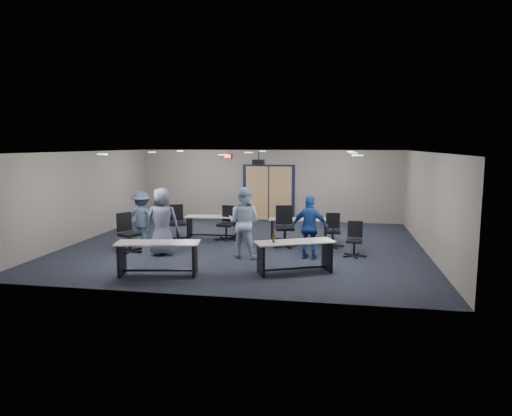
% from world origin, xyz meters
% --- Properties ---
extents(floor, '(10.00, 10.00, 0.00)m').
position_xyz_m(floor, '(0.00, 0.00, 0.00)').
color(floor, black).
rests_on(floor, ground).
extents(back_wall, '(10.00, 0.04, 2.70)m').
position_xyz_m(back_wall, '(0.00, 4.50, 1.35)').
color(back_wall, gray).
rests_on(back_wall, floor).
extents(front_wall, '(10.00, 0.04, 2.70)m').
position_xyz_m(front_wall, '(0.00, -4.50, 1.35)').
color(front_wall, gray).
rests_on(front_wall, floor).
extents(left_wall, '(0.04, 9.00, 2.70)m').
position_xyz_m(left_wall, '(-5.00, 0.00, 1.35)').
color(left_wall, gray).
rests_on(left_wall, floor).
extents(right_wall, '(0.04, 9.00, 2.70)m').
position_xyz_m(right_wall, '(5.00, 0.00, 1.35)').
color(right_wall, gray).
rests_on(right_wall, floor).
extents(ceiling, '(10.00, 9.00, 0.04)m').
position_xyz_m(ceiling, '(0.00, 0.00, 2.70)').
color(ceiling, white).
rests_on(ceiling, back_wall).
extents(double_door, '(2.00, 0.07, 2.20)m').
position_xyz_m(double_door, '(0.00, 4.46, 1.05)').
color(double_door, black).
rests_on(double_door, back_wall).
extents(exit_sign, '(0.32, 0.07, 0.18)m').
position_xyz_m(exit_sign, '(-1.60, 4.44, 2.45)').
color(exit_sign, black).
rests_on(exit_sign, back_wall).
extents(ceiling_projector, '(0.35, 0.32, 0.37)m').
position_xyz_m(ceiling_projector, '(0.30, 0.50, 2.40)').
color(ceiling_projector, black).
rests_on(ceiling_projector, ceiling).
extents(ceiling_can_lights, '(6.24, 5.74, 0.02)m').
position_xyz_m(ceiling_can_lights, '(0.00, 0.25, 2.67)').
color(ceiling_can_lights, white).
rests_on(ceiling_can_lights, ceiling).
extents(table_front_left, '(1.92, 0.94, 0.75)m').
position_xyz_m(table_front_left, '(-1.32, -3.29, 0.51)').
color(table_front_left, '#A3A19A').
rests_on(table_front_left, floor).
extents(table_front_right, '(1.88, 1.29, 1.00)m').
position_xyz_m(table_front_right, '(1.66, -2.58, 0.50)').
color(table_front_right, '#A3A19A').
rests_on(table_front_right, floor).
extents(table_back_left, '(1.72, 0.66, 0.69)m').
position_xyz_m(table_back_left, '(-1.21, 0.86, 0.47)').
color(table_back_left, '#A3A19A').
rests_on(table_back_left, floor).
extents(table_back_right, '(1.81, 0.74, 0.84)m').
position_xyz_m(table_back_right, '(1.49, 0.68, 0.49)').
color(table_back_right, '#A3A19A').
rests_on(table_back_right, floor).
extents(chair_back_a, '(0.90, 0.90, 1.06)m').
position_xyz_m(chair_back_a, '(-2.24, 0.46, 0.53)').
color(chair_back_a, black).
rests_on(chair_back_a, floor).
extents(chair_back_b, '(0.76, 0.76, 1.05)m').
position_xyz_m(chair_back_b, '(-0.72, 0.61, 0.52)').
color(chair_back_b, black).
rests_on(chair_back_b, floor).
extents(chair_back_c, '(0.86, 0.86, 1.16)m').
position_xyz_m(chair_back_c, '(1.13, 0.07, 0.58)').
color(chair_back_c, black).
rests_on(chair_back_c, floor).
extents(chair_back_d, '(0.62, 0.62, 0.95)m').
position_xyz_m(chair_back_d, '(2.49, 0.26, 0.48)').
color(chair_back_d, black).
rests_on(chair_back_d, floor).
extents(chair_loose_left, '(0.91, 0.91, 1.07)m').
position_xyz_m(chair_loose_left, '(-2.94, -1.36, 0.53)').
color(chair_loose_left, black).
rests_on(chair_loose_left, floor).
extents(chair_loose_right, '(0.63, 0.63, 0.91)m').
position_xyz_m(chair_loose_right, '(3.05, -0.81, 0.46)').
color(chair_loose_right, black).
rests_on(chair_loose_right, floor).
extents(person_plaid, '(0.96, 0.71, 1.78)m').
position_xyz_m(person_plaid, '(-1.94, -1.48, 0.89)').
color(person_plaid, slate).
rests_on(person_plaid, floor).
extents(person_lightblue, '(1.03, 0.89, 1.83)m').
position_xyz_m(person_lightblue, '(0.24, -1.35, 0.92)').
color(person_lightblue, '#B2CBEB').
rests_on(person_lightblue, floor).
extents(person_navy, '(1.01, 0.57, 1.63)m').
position_xyz_m(person_navy, '(1.93, -1.25, 0.81)').
color(person_navy, navy).
rests_on(person_navy, floor).
extents(person_back, '(1.06, 0.66, 1.58)m').
position_xyz_m(person_back, '(-2.96, -0.47, 0.79)').
color(person_back, '#384B66').
rests_on(person_back, floor).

